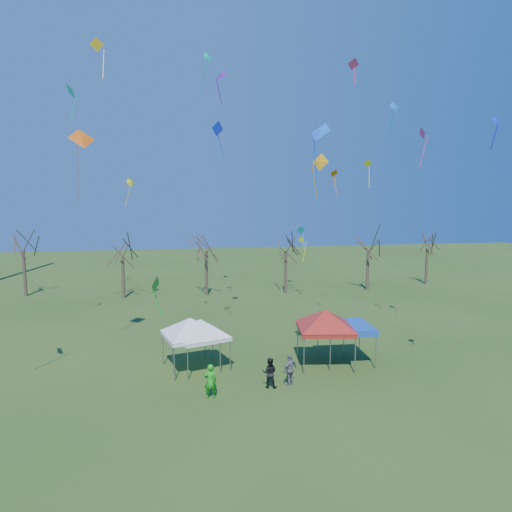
{
  "coord_description": "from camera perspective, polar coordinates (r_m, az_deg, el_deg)",
  "views": [
    {
      "loc": [
        -5.89,
        -22.59,
        10.03
      ],
      "look_at": [
        -1.11,
        3.0,
        6.75
      ],
      "focal_mm": 32.0,
      "sensor_mm": 36.0,
      "label": 1
    }
  ],
  "objects": [
    {
      "name": "kite_5",
      "position": [
        23.64,
        8.0,
        15.05
      ],
      "size": [
        1.39,
        1.51,
        3.99
      ],
      "rotation": [
        0.0,
        0.0,
        5.28
      ],
      "color": "blue",
      "rests_on": "ground"
    },
    {
      "name": "kite_8",
      "position": [
        28.73,
        -20.97,
        13.54
      ],
      "size": [
        1.83,
        1.61,
        4.41
      ],
      "rotation": [
        0.0,
        0.0,
        0.45
      ],
      "color": "#E0540B",
      "rests_on": "ground"
    },
    {
      "name": "tent_white_west",
      "position": [
        27.21,
        -8.22,
        -8.09
      ],
      "size": [
        3.95,
        3.95,
        3.59
      ],
      "rotation": [
        0.0,
        0.0,
        0.25
      ],
      "color": "gray",
      "rests_on": "ground"
    },
    {
      "name": "kite_26",
      "position": [
        43.35,
        -6.06,
        23.42
      ],
      "size": [
        1.25,
        1.22,
        3.24
      ],
      "rotation": [
        0.0,
        0.0,
        0.71
      ],
      "color": "#0BAE97",
      "rests_on": "ground"
    },
    {
      "name": "kite_24",
      "position": [
        32.82,
        -4.38,
        21.54
      ],
      "size": [
        0.94,
        0.99,
        2.18
      ],
      "rotation": [
        0.0,
        0.0,
        5.38
      ],
      "color": "#5317A5",
      "rests_on": "ground"
    },
    {
      "name": "kite_18",
      "position": [
        34.65,
        9.73,
        10.1
      ],
      "size": [
        0.85,
        0.72,
        1.84
      ],
      "rotation": [
        0.0,
        0.0,
        3.55
      ],
      "color": "orange",
      "rests_on": "ground"
    },
    {
      "name": "kite_27",
      "position": [
        27.0,
        8.01,
        11.48
      ],
      "size": [
        0.96,
        0.98,
        2.65
      ],
      "rotation": [
        0.0,
        0.0,
        5.46
      ],
      "color": "orange",
      "rests_on": "ground"
    },
    {
      "name": "kite_9",
      "position": [
        24.06,
        27.88,
        14.54
      ],
      "size": [
        0.7,
        0.53,
        1.56
      ],
      "rotation": [
        0.0,
        0.0,
        0.35
      ],
      "color": "#142DD7",
      "rests_on": "ground"
    },
    {
      "name": "person_grey",
      "position": [
        25.41,
        4.28,
        -13.97
      ],
      "size": [
        1.07,
        0.95,
        1.74
      ],
      "primitive_type": "imported",
      "rotation": [
        0.0,
        0.0,
        3.78
      ],
      "color": "slate",
      "rests_on": "ground"
    },
    {
      "name": "kite_19",
      "position": [
        44.14,
        5.64,
        3.19
      ],
      "size": [
        0.92,
        0.67,
        2.28
      ],
      "rotation": [
        0.0,
        0.0,
        2.94
      ],
      "color": "#0B89B0",
      "rests_on": "ground"
    },
    {
      "name": "kite_22",
      "position": [
        45.31,
        5.73,
        1.88
      ],
      "size": [
        0.91,
        0.88,
        2.52
      ],
      "rotation": [
        0.0,
        0.0,
        2.43
      ],
      "color": "#D6E418",
      "rests_on": "ground"
    },
    {
      "name": "tree_0",
      "position": [
        52.28,
        -27.2,
        2.5
      ],
      "size": [
        3.83,
        3.83,
        8.44
      ],
      "color": "#3D2D21",
      "rests_on": "ground"
    },
    {
      "name": "ground",
      "position": [
        25.41,
        3.86,
        -16.09
      ],
      "size": [
        140.0,
        140.0,
        0.0
      ],
      "primitive_type": "plane",
      "color": "#2F4A18",
      "rests_on": "ground"
    },
    {
      "name": "kite_25",
      "position": [
        25.57,
        16.93,
        17.33
      ],
      "size": [
        0.74,
        0.55,
        1.48
      ],
      "rotation": [
        0.0,
        0.0,
        0.37
      ],
      "color": "blue",
      "rests_on": "ground"
    },
    {
      "name": "kite_11",
      "position": [
        39.66,
        -4.87,
        15.56
      ],
      "size": [
        1.28,
        1.11,
        2.9
      ],
      "rotation": [
        0.0,
        0.0,
        3.79
      ],
      "color": "#152EE8",
      "rests_on": "ground"
    },
    {
      "name": "tree_5",
      "position": [
        57.12,
        20.7,
        2.4
      ],
      "size": [
        3.39,
        3.39,
        7.46
      ],
      "color": "#3D2D21",
      "rests_on": "ground"
    },
    {
      "name": "tree_2",
      "position": [
        47.25,
        -6.28,
        2.6
      ],
      "size": [
        3.71,
        3.71,
        8.18
      ],
      "color": "#3D2D21",
      "rests_on": "ground"
    },
    {
      "name": "tent_red",
      "position": [
        27.85,
        8.69,
        -7.13
      ],
      "size": [
        4.43,
        4.43,
        3.95
      ],
      "rotation": [
        0.0,
        0.0,
        -0.15
      ],
      "color": "gray",
      "rests_on": "ground"
    },
    {
      "name": "kite_7",
      "position": [
        37.62,
        -19.25,
        23.61
      ],
      "size": [
        1.03,
        0.85,
        2.93
      ],
      "rotation": [
        0.0,
        0.0,
        3.07
      ],
      "color": "yellow",
      "rests_on": "ground"
    },
    {
      "name": "tent_white_mid",
      "position": [
        27.21,
        -6.96,
        -8.27
      ],
      "size": [
        3.75,
        3.75,
        3.48
      ],
      "rotation": [
        0.0,
        0.0,
        0.32
      ],
      "color": "gray",
      "rests_on": "ground"
    },
    {
      "name": "kite_2",
      "position": [
        46.38,
        -22.09,
        18.55
      ],
      "size": [
        1.37,
        1.68,
        3.59
      ],
      "rotation": [
        0.0,
        0.0,
        1.98
      ],
      "color": "#0CBAA0",
      "rests_on": "ground"
    },
    {
      "name": "kite_13",
      "position": [
        42.41,
        -15.42,
        8.81
      ],
      "size": [
        0.94,
        0.99,
        2.57
      ],
      "rotation": [
        0.0,
        0.0,
        0.88
      ],
      "color": "yellow",
      "rests_on": "ground"
    },
    {
      "name": "kite_17",
      "position": [
        33.9,
        20.13,
        14.12
      ],
      "size": [
        0.53,
        0.91,
        2.71
      ],
      "rotation": [
        0.0,
        0.0,
        1.47
      ],
      "color": "#E0319D",
      "rests_on": "ground"
    },
    {
      "name": "person_dark",
      "position": [
        25.08,
        1.71,
        -14.37
      ],
      "size": [
        0.95,
        0.84,
        1.63
      ],
      "primitive_type": "imported",
      "rotation": [
        0.0,
        0.0,
        2.82
      ],
      "color": "black",
      "rests_on": "ground"
    },
    {
      "name": "kite_12",
      "position": [
        48.71,
        13.8,
        11.12
      ],
      "size": [
        1.05,
        0.8,
        2.89
      ],
      "rotation": [
        0.0,
        0.0,
        2.88
      ],
      "color": "yellow",
      "rests_on": "ground"
    },
    {
      "name": "tent_blue",
      "position": [
        28.89,
        11.2,
        -8.77
      ],
      "size": [
        3.15,
        3.15,
        2.35
      ],
      "rotation": [
        0.0,
        0.0,
        -0.06
      ],
      "color": "gray",
      "rests_on": "ground"
    },
    {
      "name": "tree_3",
      "position": [
        48.29,
        3.75,
        2.47
      ],
      "size": [
        3.59,
        3.59,
        7.91
      ],
      "color": "#3D2D21",
      "rests_on": "ground"
    },
    {
      "name": "person_green",
      "position": [
        23.96,
        -5.73,
        -15.29
      ],
      "size": [
        0.66,
        0.45,
        1.77
      ],
      "primitive_type": "imported",
      "rotation": [
        0.0,
        0.0,
        3.18
      ],
      "color": "#1AA61A",
      "rests_on": "ground"
    },
    {
      "name": "tree_4",
      "position": [
        51.36,
        13.9,
        2.53
      ],
      "size": [
        3.58,
        3.58,
        7.89
      ],
      "color": "#3D2D21",
      "rests_on": "ground"
    },
    {
      "name": "tree_1",
      "position": [
        47.68,
        -16.42,
        1.79
      ],
      "size": [
        3.42,
        3.42,
        7.54
      ],
      "color": "#3D2D21",
      "rests_on": "ground"
    },
    {
      "name": "kite_15",
      "position": [
        34.45,
        12.06,
        22.39
      ],
      "size": [
        0.93,
        0.64,
        1.78
      ],
      "rotation": [
        0.0,
        0.0,
        3.26
      ],
      "color": "#F53674",
      "rests_on": "ground"
    },
    {
      "name": "kite_1",
      "position": [
        22.15,
        -12.52,
        -3.57
      ],
      "size": [
        0.59,
        0.91,
        2.01
      ],
      "rotation": [
        0.0,
        0.0,
        4.32
      ],
      "color": "green",
      "rests_on": "ground"
    }
  ]
}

